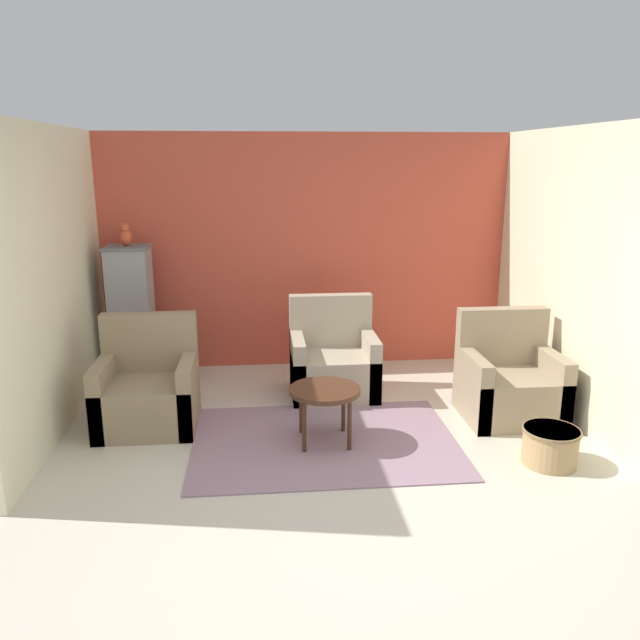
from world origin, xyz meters
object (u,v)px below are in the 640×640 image
armchair_middle (333,364)px  wicker_basket (550,445)px  armchair_right (509,385)px  parrot (126,235)px  armchair_left (148,393)px  potted_plant (179,338)px  birdcage (132,315)px  coffee_table (325,394)px

armchair_middle → wicker_basket: bearing=-48.1°
armchair_right → parrot: parrot is taller
armchair_left → armchair_middle: 1.82m
armchair_middle → potted_plant: (-1.57, 0.48, 0.18)m
potted_plant → wicker_basket: (3.06, -2.14, -0.33)m
armchair_left → parrot: size_ratio=4.04×
armchair_left → armchair_middle: size_ratio=1.00×
armchair_middle → parrot: parrot is taller
parrot → wicker_basket: parrot is taller
armchair_left → birdcage: 1.35m
armchair_left → wicker_basket: 3.37m
armchair_left → armchair_right: bearing=-2.0°
potted_plant → armchair_right: bearing=-21.6°
armchair_right → potted_plant: armchair_right is taller
armchair_right → armchair_left: bearing=178.0°
parrot → birdcage: bearing=-90.0°
birdcage → parrot: bearing=90.0°
armchair_middle → birdcage: bearing=163.4°
parrot → potted_plant: parrot is taller
armchair_right → armchair_middle: 1.69m
armchair_left → armchair_right: (3.24, -0.11, 0.00)m
birdcage → parrot: 0.83m
potted_plant → armchair_middle: bearing=-17.0°
birdcage → wicker_basket: birdcage is taller
birdcage → armchair_right: bearing=-20.7°
coffee_table → birdcage: bearing=136.9°
coffee_table → armchair_left: armchair_left is taller
armchair_left → birdcage: birdcage is taller
coffee_table → armchair_middle: 1.14m
armchair_middle → potted_plant: 1.65m
parrot → armchair_middle: bearing=-16.6°
wicker_basket → armchair_middle: bearing=131.9°
armchair_left → armchair_middle: (1.71, 0.63, 0.00)m
parrot → potted_plant: 1.17m
parrot → wicker_basket: bearing=-32.7°
armchair_right → wicker_basket: 0.94m
armchair_middle → birdcage: (-2.05, 0.61, 0.40)m
potted_plant → wicker_basket: bearing=-35.0°
parrot → wicker_basket: (3.55, -2.28, -1.39)m
birdcage → wicker_basket: bearing=-32.7°
armchair_right → armchair_middle: size_ratio=1.00×
birdcage → wicker_basket: size_ratio=3.29×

